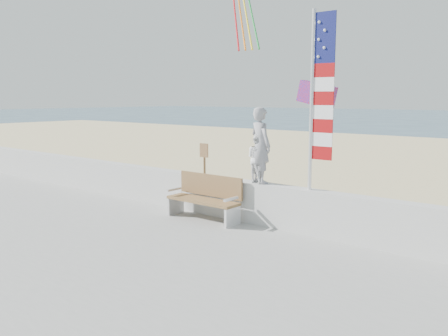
% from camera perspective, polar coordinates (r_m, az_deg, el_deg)
% --- Properties ---
extents(ground, '(220.00, 220.00, 0.00)m').
position_cam_1_polar(ground, '(9.72, -7.71, -9.01)').
color(ground, '#325165').
rests_on(ground, ground).
extents(sand, '(90.00, 40.00, 0.08)m').
position_cam_1_polar(sand, '(17.01, 14.93, -1.52)').
color(sand, beige).
rests_on(sand, ground).
extents(seawall, '(30.00, 0.35, 0.90)m').
position_cam_1_polar(seawall, '(10.98, -0.15, -3.50)').
color(seawall, beige).
rests_on(seawall, boardwalk).
extents(adult, '(0.70, 0.58, 1.63)m').
position_cam_1_polar(adult, '(10.16, 4.42, 2.73)').
color(adult, gray).
rests_on(adult, seawall).
extents(child, '(0.58, 0.49, 1.06)m').
position_cam_1_polar(child, '(10.24, 4.07, 1.17)').
color(child, white).
rests_on(child, seawall).
extents(bench, '(1.80, 0.57, 1.00)m').
position_cam_1_polar(bench, '(10.71, -2.24, -3.49)').
color(bench, olive).
rests_on(bench, boardwalk).
extents(flag, '(0.50, 0.08, 3.50)m').
position_cam_1_polar(flag, '(9.42, 11.23, 8.82)').
color(flag, white).
rests_on(flag, seawall).
extents(parafoil_kite, '(0.97, 0.33, 0.65)m').
position_cam_1_polar(parafoil_kite, '(10.94, 11.21, 8.65)').
color(parafoil_kite, red).
rests_on(parafoil_kite, ground).
extents(sign, '(0.32, 0.07, 1.46)m').
position_cam_1_polar(sign, '(14.36, -2.39, 0.61)').
color(sign, brown).
rests_on(sign, sand).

